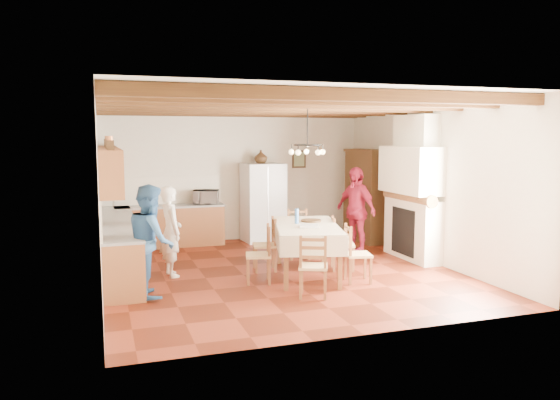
% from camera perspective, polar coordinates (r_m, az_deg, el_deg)
% --- Properties ---
extents(floor, '(6.00, 6.50, 0.02)m').
position_cam_1_polar(floor, '(9.76, -0.00, -7.58)').
color(floor, '#461609').
rests_on(floor, ground).
extents(ceiling, '(6.00, 6.50, 0.02)m').
position_cam_1_polar(ceiling, '(9.48, -0.00, 10.40)').
color(ceiling, white).
rests_on(ceiling, ground).
extents(wall_back, '(6.00, 0.02, 3.00)m').
position_cam_1_polar(wall_back, '(12.63, -4.68, 2.60)').
color(wall_back, beige).
rests_on(wall_back, ground).
extents(wall_front, '(6.00, 0.02, 3.00)m').
position_cam_1_polar(wall_front, '(6.51, 9.08, -1.33)').
color(wall_front, beige).
rests_on(wall_front, ground).
extents(wall_left, '(0.02, 6.50, 3.00)m').
position_cam_1_polar(wall_left, '(9.02, -18.46, 0.63)').
color(wall_left, beige).
rests_on(wall_left, ground).
extents(wall_right, '(0.02, 6.50, 3.00)m').
position_cam_1_polar(wall_right, '(10.83, 15.29, 1.71)').
color(wall_right, beige).
rests_on(wall_right, ground).
extents(ceiling_beams, '(6.00, 6.30, 0.16)m').
position_cam_1_polar(ceiling_beams, '(9.47, -0.00, 9.79)').
color(ceiling_beams, '#341C10').
rests_on(ceiling_beams, ground).
extents(lower_cabinets_left, '(0.60, 4.30, 0.86)m').
position_cam_1_polar(lower_cabinets_left, '(10.22, -16.50, -4.68)').
color(lower_cabinets_left, brown).
rests_on(lower_cabinets_left, ground).
extents(lower_cabinets_back, '(2.30, 0.60, 0.86)m').
position_cam_1_polar(lower_cabinets_back, '(12.17, -11.39, -2.73)').
color(lower_cabinets_back, brown).
rests_on(lower_cabinets_back, ground).
extents(countertop_left, '(0.62, 4.30, 0.04)m').
position_cam_1_polar(countertop_left, '(10.15, -16.58, -2.19)').
color(countertop_left, slate).
rests_on(countertop_left, lower_cabinets_left).
extents(countertop_back, '(2.34, 0.62, 0.04)m').
position_cam_1_polar(countertop_back, '(12.11, -11.44, -0.63)').
color(countertop_back, slate).
rests_on(countertop_back, lower_cabinets_back).
extents(backsplash_left, '(0.03, 4.30, 0.60)m').
position_cam_1_polar(backsplash_left, '(10.10, -18.26, -0.46)').
color(backsplash_left, white).
rests_on(backsplash_left, ground).
extents(backsplash_back, '(2.30, 0.03, 0.60)m').
position_cam_1_polar(backsplash_back, '(12.36, -11.64, 1.00)').
color(backsplash_back, white).
rests_on(backsplash_back, ground).
extents(upper_cabinets, '(0.35, 4.20, 0.70)m').
position_cam_1_polar(upper_cabinets, '(10.04, -17.48, 3.26)').
color(upper_cabinets, brown).
rests_on(upper_cabinets, ground).
extents(fireplace, '(0.56, 1.60, 2.80)m').
position_cam_1_polar(fireplace, '(10.85, 13.42, 1.24)').
color(fireplace, '#EFE9CA').
rests_on(fireplace, ground).
extents(wall_picture, '(0.34, 0.03, 0.42)m').
position_cam_1_polar(wall_picture, '(13.03, 1.99, 4.29)').
color(wall_picture, '#322416').
rests_on(wall_picture, ground).
extents(refrigerator, '(0.94, 0.79, 1.78)m').
position_cam_1_polar(refrigerator, '(12.47, -1.78, -0.25)').
color(refrigerator, silver).
rests_on(refrigerator, floor).
extents(hutch, '(0.61, 1.21, 2.10)m').
position_cam_1_polar(hutch, '(12.56, 8.91, 0.46)').
color(hutch, '#372012').
rests_on(hutch, floor).
extents(dining_table, '(1.53, 2.24, 0.89)m').
position_cam_1_polar(dining_table, '(9.37, 2.82, -3.10)').
color(dining_table, white).
rests_on(dining_table, floor).
extents(chandelier, '(0.47, 0.47, 0.03)m').
position_cam_1_polar(chandelier, '(9.24, 2.87, 5.77)').
color(chandelier, black).
rests_on(chandelier, ground).
extents(chair_left_near, '(0.49, 0.50, 0.96)m').
position_cam_1_polar(chair_left_near, '(8.97, -2.29, -5.66)').
color(chair_left_near, brown).
rests_on(chair_left_near, floor).
extents(chair_left_far, '(0.47, 0.48, 0.96)m').
position_cam_1_polar(chair_left_far, '(9.77, -1.62, -4.63)').
color(chair_left_far, brown).
rests_on(chair_left_far, floor).
extents(chair_right_near, '(0.48, 0.50, 0.96)m').
position_cam_1_polar(chair_right_near, '(9.10, 8.15, -5.55)').
color(chair_right_near, brown).
rests_on(chair_right_near, floor).
extents(chair_right_far, '(0.51, 0.53, 0.96)m').
position_cam_1_polar(chair_right_far, '(9.89, 6.57, -4.53)').
color(chair_right_far, brown).
rests_on(chair_right_far, floor).
extents(chair_end_near, '(0.55, 0.54, 0.96)m').
position_cam_1_polar(chair_end_near, '(8.22, 3.50, -6.82)').
color(chair_end_near, brown).
rests_on(chair_end_near, floor).
extents(chair_end_far, '(0.48, 0.46, 0.96)m').
position_cam_1_polar(chair_end_far, '(10.74, 1.99, -3.59)').
color(chair_end_far, brown).
rests_on(chair_end_far, floor).
extents(person_man, '(0.46, 0.62, 1.56)m').
position_cam_1_polar(person_man, '(9.52, -11.35, -3.22)').
color(person_man, silver).
rests_on(person_man, floor).
extents(person_woman_blue, '(0.68, 0.85, 1.69)m').
position_cam_1_polar(person_woman_blue, '(8.41, -13.34, -4.13)').
color(person_woman_blue, '#305D91').
rests_on(person_woman_blue, floor).
extents(person_woman_red, '(0.74, 1.12, 1.77)m').
position_cam_1_polar(person_woman_red, '(11.29, 7.90, -1.05)').
color(person_woman_red, '#A91E3B').
rests_on(person_woman_red, floor).
extents(microwave, '(0.63, 0.51, 0.31)m').
position_cam_1_polar(microwave, '(12.21, -7.73, 0.32)').
color(microwave, silver).
rests_on(microwave, countertop_back).
extents(fridge_vase, '(0.37, 0.37, 0.31)m').
position_cam_1_polar(fridge_vase, '(12.37, -2.01, 4.55)').
color(fridge_vase, '#372012').
rests_on(fridge_vase, refrigerator).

